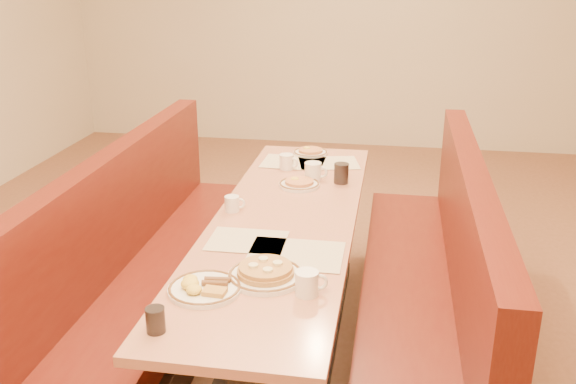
% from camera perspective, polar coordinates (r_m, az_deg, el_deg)
% --- Properties ---
extents(ground, '(8.00, 8.00, 0.00)m').
position_cam_1_polar(ground, '(3.55, -0.29, -13.58)').
color(ground, '#9E6647').
rests_on(ground, ground).
extents(diner_table, '(0.70, 2.50, 0.75)m').
position_cam_1_polar(diner_table, '(3.35, -0.31, -8.27)').
color(diner_table, black).
rests_on(diner_table, ground).
extents(booth_left, '(0.55, 2.50, 1.05)m').
position_cam_1_polar(booth_left, '(3.55, -12.14, -7.32)').
color(booth_left, '#4C3326').
rests_on(booth_left, ground).
extents(booth_right, '(0.55, 2.50, 1.05)m').
position_cam_1_polar(booth_right, '(3.33, 12.38, -9.29)').
color(booth_right, '#4C3326').
rests_on(booth_right, ground).
extents(placemat_near_left, '(0.36, 0.27, 0.00)m').
position_cam_1_polar(placemat_near_left, '(2.94, -3.64, -4.33)').
color(placemat_near_left, beige).
rests_on(placemat_near_left, diner_table).
extents(placemat_near_right, '(0.41, 0.31, 0.00)m').
position_cam_1_polar(placemat_near_right, '(2.81, 0.68, -5.53)').
color(placemat_near_right, beige).
rests_on(placemat_near_right, diner_table).
extents(placemat_far_left, '(0.39, 0.30, 0.00)m').
position_cam_1_polar(placemat_far_left, '(4.04, 0.46, 2.67)').
color(placemat_far_left, beige).
rests_on(placemat_far_left, diner_table).
extents(placemat_far_right, '(0.42, 0.35, 0.00)m').
position_cam_1_polar(placemat_far_right, '(4.03, 3.63, 2.59)').
color(placemat_far_right, beige).
rests_on(placemat_far_right, diner_table).
extents(pancake_plate, '(0.31, 0.31, 0.07)m').
position_cam_1_polar(pancake_plate, '(2.61, -2.00, -7.23)').
color(pancake_plate, white).
rests_on(pancake_plate, diner_table).
extents(eggs_plate, '(0.29, 0.29, 0.06)m').
position_cam_1_polar(eggs_plate, '(2.54, -7.52, -8.43)').
color(eggs_plate, white).
rests_on(eggs_plate, diner_table).
extents(extra_plate_mid, '(0.23, 0.23, 0.05)m').
position_cam_1_polar(extra_plate_mid, '(3.62, 1.00, 0.76)').
color(extra_plate_mid, white).
rests_on(extra_plate_mid, diner_table).
extents(extra_plate_far, '(0.23, 0.23, 0.05)m').
position_cam_1_polar(extra_plate_far, '(4.21, 2.01, 3.58)').
color(extra_plate_far, white).
rests_on(extra_plate_far, diner_table).
extents(coffee_mug_a, '(0.13, 0.09, 0.10)m').
position_cam_1_polar(coffee_mug_a, '(2.48, 1.77, -8.06)').
color(coffee_mug_a, white).
rests_on(coffee_mug_a, diner_table).
extents(coffee_mug_b, '(0.10, 0.07, 0.08)m').
position_cam_1_polar(coffee_mug_b, '(3.28, -4.95, -1.02)').
color(coffee_mug_b, white).
rests_on(coffee_mug_b, diner_table).
extents(coffee_mug_c, '(0.14, 0.10, 0.10)m').
position_cam_1_polar(coffee_mug_c, '(3.72, 2.30, 1.87)').
color(coffee_mug_c, white).
rests_on(coffee_mug_c, diner_table).
extents(coffee_mug_d, '(0.12, 0.09, 0.09)m').
position_cam_1_polar(coffee_mug_d, '(3.91, -0.09, 2.72)').
color(coffee_mug_d, white).
rests_on(coffee_mug_d, diner_table).
extents(soda_tumbler_near, '(0.07, 0.07, 0.09)m').
position_cam_1_polar(soda_tumbler_near, '(2.30, -11.70, -11.09)').
color(soda_tumbler_near, black).
rests_on(soda_tumbler_near, diner_table).
extents(soda_tumbler_mid, '(0.08, 0.08, 0.12)m').
position_cam_1_polar(soda_tumbler_mid, '(3.68, 4.76, 1.67)').
color(soda_tumbler_mid, black).
rests_on(soda_tumbler_mid, diner_table).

